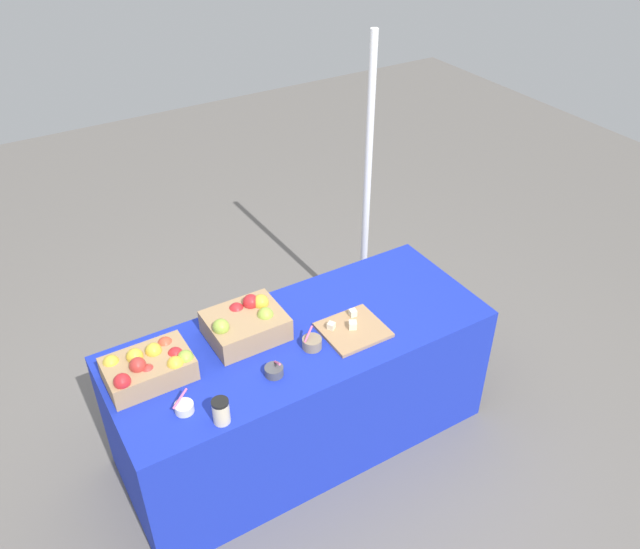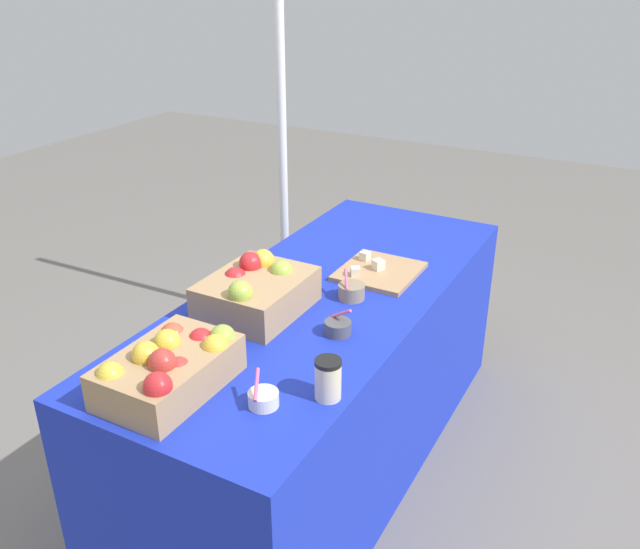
{
  "view_description": "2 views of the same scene",
  "coord_description": "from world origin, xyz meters",
  "px_view_note": "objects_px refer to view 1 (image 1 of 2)",
  "views": [
    {
      "loc": [
        -1.17,
        -2.12,
        2.82
      ],
      "look_at": [
        0.14,
        0.05,
        1.02
      ],
      "focal_mm": 36.48,
      "sensor_mm": 36.0,
      "label": 1
    },
    {
      "loc": [
        -1.88,
        -1.01,
        1.82
      ],
      "look_at": [
        -0.08,
        -0.03,
        0.85
      ],
      "focal_mm": 37.49,
      "sensor_mm": 36.0,
      "label": 2
    }
  ],
  "objects_px": {
    "sample_bowl_near": "(312,343)",
    "sample_bowl_mid": "(274,371)",
    "apple_crate_left": "(149,367)",
    "coffee_cup": "(221,411)",
    "tent_pole": "(367,194)",
    "sample_bowl_far": "(184,407)",
    "cutting_board_front": "(353,329)",
    "apple_crate_middle": "(246,323)"
  },
  "relations": [
    {
      "from": "apple_crate_middle",
      "to": "tent_pole",
      "type": "height_order",
      "value": "tent_pole"
    },
    {
      "from": "apple_crate_middle",
      "to": "coffee_cup",
      "type": "height_order",
      "value": "apple_crate_middle"
    },
    {
      "from": "sample_bowl_far",
      "to": "coffee_cup",
      "type": "distance_m",
      "value": 0.18
    },
    {
      "from": "sample_bowl_far",
      "to": "tent_pole",
      "type": "relative_size",
      "value": 0.05
    },
    {
      "from": "sample_bowl_near",
      "to": "sample_bowl_far",
      "type": "height_order",
      "value": "sample_bowl_near"
    },
    {
      "from": "cutting_board_front",
      "to": "sample_bowl_near",
      "type": "bearing_deg",
      "value": 179.92
    },
    {
      "from": "apple_crate_left",
      "to": "sample_bowl_near",
      "type": "relative_size",
      "value": 3.74
    },
    {
      "from": "sample_bowl_far",
      "to": "apple_crate_left",
      "type": "bearing_deg",
      "value": 101.46
    },
    {
      "from": "cutting_board_front",
      "to": "apple_crate_left",
      "type": "bearing_deg",
      "value": 168.39
    },
    {
      "from": "sample_bowl_mid",
      "to": "tent_pole",
      "type": "distance_m",
      "value": 1.41
    },
    {
      "from": "sample_bowl_far",
      "to": "sample_bowl_mid",
      "type": "bearing_deg",
      "value": -0.21
    },
    {
      "from": "sample_bowl_near",
      "to": "sample_bowl_mid",
      "type": "xyz_separation_m",
      "value": [
        -0.24,
        -0.07,
        -0.0
      ]
    },
    {
      "from": "sample_bowl_near",
      "to": "tent_pole",
      "type": "height_order",
      "value": "tent_pole"
    },
    {
      "from": "tent_pole",
      "to": "apple_crate_left",
      "type": "bearing_deg",
      "value": -159.09
    },
    {
      "from": "sample_bowl_mid",
      "to": "tent_pole",
      "type": "bearing_deg",
      "value": 38.44
    },
    {
      "from": "sample_bowl_near",
      "to": "sample_bowl_mid",
      "type": "height_order",
      "value": "sample_bowl_near"
    },
    {
      "from": "sample_bowl_far",
      "to": "tent_pole",
      "type": "xyz_separation_m",
      "value": [
        1.53,
        0.87,
        0.2
      ]
    },
    {
      "from": "apple_crate_left",
      "to": "coffee_cup",
      "type": "xyz_separation_m",
      "value": [
        0.17,
        -0.4,
        -0.01
      ]
    },
    {
      "from": "apple_crate_middle",
      "to": "sample_bowl_mid",
      "type": "relative_size",
      "value": 3.97
    },
    {
      "from": "apple_crate_middle",
      "to": "sample_bowl_mid",
      "type": "distance_m",
      "value": 0.32
    },
    {
      "from": "apple_crate_middle",
      "to": "cutting_board_front",
      "type": "xyz_separation_m",
      "value": [
        0.46,
        -0.25,
        -0.06
      ]
    },
    {
      "from": "sample_bowl_far",
      "to": "coffee_cup",
      "type": "bearing_deg",
      "value": -49.65
    },
    {
      "from": "apple_crate_middle",
      "to": "cutting_board_front",
      "type": "bearing_deg",
      "value": -28.48
    },
    {
      "from": "apple_crate_middle",
      "to": "cutting_board_front",
      "type": "distance_m",
      "value": 0.52
    },
    {
      "from": "apple_crate_middle",
      "to": "cutting_board_front",
      "type": "relative_size",
      "value": 1.2
    },
    {
      "from": "cutting_board_front",
      "to": "sample_bowl_far",
      "type": "relative_size",
      "value": 3.22
    },
    {
      "from": "apple_crate_middle",
      "to": "tent_pole",
      "type": "relative_size",
      "value": 0.19
    },
    {
      "from": "cutting_board_front",
      "to": "sample_bowl_far",
      "type": "height_order",
      "value": "sample_bowl_far"
    },
    {
      "from": "sample_bowl_near",
      "to": "tent_pole",
      "type": "xyz_separation_m",
      "value": [
        0.86,
        0.8,
        0.19
      ]
    },
    {
      "from": "cutting_board_front",
      "to": "sample_bowl_near",
      "type": "relative_size",
      "value": 2.97
    },
    {
      "from": "sample_bowl_mid",
      "to": "sample_bowl_far",
      "type": "bearing_deg",
      "value": 179.79
    },
    {
      "from": "sample_bowl_mid",
      "to": "tent_pole",
      "type": "relative_size",
      "value": 0.05
    },
    {
      "from": "sample_bowl_mid",
      "to": "apple_crate_left",
      "type": "bearing_deg",
      "value": 151.21
    },
    {
      "from": "apple_crate_left",
      "to": "tent_pole",
      "type": "bearing_deg",
      "value": 20.91
    },
    {
      "from": "sample_bowl_near",
      "to": "apple_crate_middle",
      "type": "bearing_deg",
      "value": 132.06
    },
    {
      "from": "coffee_cup",
      "to": "cutting_board_front",
      "type": "bearing_deg",
      "value": 14.38
    },
    {
      "from": "coffee_cup",
      "to": "sample_bowl_mid",
      "type": "bearing_deg",
      "value": 22.69
    },
    {
      "from": "apple_crate_left",
      "to": "apple_crate_middle",
      "type": "distance_m",
      "value": 0.51
    },
    {
      "from": "apple_crate_left",
      "to": "cutting_board_front",
      "type": "height_order",
      "value": "apple_crate_left"
    },
    {
      "from": "sample_bowl_far",
      "to": "coffee_cup",
      "type": "xyz_separation_m",
      "value": [
        0.11,
        -0.13,
        0.04
      ]
    },
    {
      "from": "apple_crate_left",
      "to": "tent_pole",
      "type": "xyz_separation_m",
      "value": [
        1.58,
        0.6,
        0.15
      ]
    },
    {
      "from": "apple_crate_left",
      "to": "apple_crate_middle",
      "type": "xyz_separation_m",
      "value": [
        0.5,
        0.05,
        0.0
      ]
    }
  ]
}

